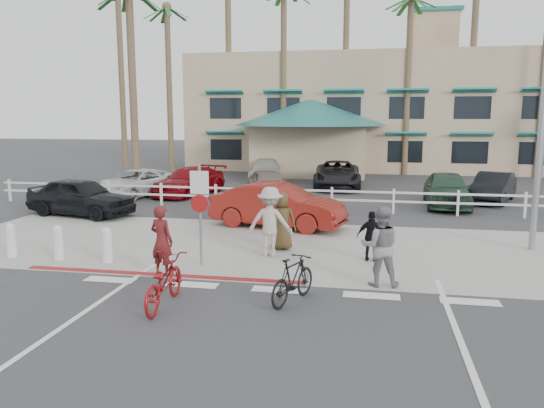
% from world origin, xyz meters
% --- Properties ---
extents(ground, '(140.00, 140.00, 0.00)m').
position_xyz_m(ground, '(0.00, 0.00, 0.00)').
color(ground, '#333335').
extents(bike_path, '(12.00, 16.00, 0.01)m').
position_xyz_m(bike_path, '(0.00, -2.00, 0.00)').
color(bike_path, '#333335').
rests_on(bike_path, ground).
extents(sidewalk_plaza, '(22.00, 7.00, 0.01)m').
position_xyz_m(sidewalk_plaza, '(0.00, 4.50, 0.01)').
color(sidewalk_plaza, gray).
rests_on(sidewalk_plaza, ground).
extents(cross_street, '(40.00, 5.00, 0.01)m').
position_xyz_m(cross_street, '(0.00, 8.50, 0.00)').
color(cross_street, '#333335').
rests_on(cross_street, ground).
extents(parking_lot, '(50.00, 16.00, 0.01)m').
position_xyz_m(parking_lot, '(0.00, 18.00, 0.00)').
color(parking_lot, '#333335').
rests_on(parking_lot, ground).
extents(curb_red, '(7.00, 0.25, 0.02)m').
position_xyz_m(curb_red, '(-3.00, 1.20, 0.01)').
color(curb_red, maroon).
rests_on(curb_red, ground).
extents(rail_fence, '(29.40, 0.16, 1.00)m').
position_xyz_m(rail_fence, '(0.50, 10.50, 0.50)').
color(rail_fence, silver).
rests_on(rail_fence, ground).
extents(building, '(28.00, 16.00, 11.30)m').
position_xyz_m(building, '(2.00, 31.00, 5.65)').
color(building, tan).
rests_on(building, ground).
extents(sign_post, '(0.50, 0.10, 2.90)m').
position_xyz_m(sign_post, '(-2.30, 2.20, 1.45)').
color(sign_post, gray).
rests_on(sign_post, ground).
extents(bollard_0, '(0.26, 0.26, 0.95)m').
position_xyz_m(bollard_0, '(-4.80, 2.00, 0.47)').
color(bollard_0, silver).
rests_on(bollard_0, ground).
extents(bollard_1, '(0.26, 0.26, 0.95)m').
position_xyz_m(bollard_1, '(-6.20, 2.00, 0.47)').
color(bollard_1, silver).
rests_on(bollard_1, ground).
extents(bollard_2, '(0.26, 0.26, 0.95)m').
position_xyz_m(bollard_2, '(-7.60, 2.00, 0.47)').
color(bollard_2, silver).
rests_on(bollard_2, ground).
extents(palm_0, '(4.00, 4.00, 15.00)m').
position_xyz_m(palm_0, '(-16.00, 26.00, 7.50)').
color(palm_0, '#205425').
rests_on(palm_0, ground).
extents(palm_1, '(4.00, 4.00, 13.00)m').
position_xyz_m(palm_1, '(-12.00, 25.00, 6.50)').
color(palm_1, '#205425').
rests_on(palm_1, ground).
extents(palm_2, '(4.00, 4.00, 16.00)m').
position_xyz_m(palm_2, '(-8.00, 26.00, 8.00)').
color(palm_2, '#205425').
rests_on(palm_2, ground).
extents(palm_3, '(4.00, 4.00, 14.00)m').
position_xyz_m(palm_3, '(-4.00, 25.00, 7.00)').
color(palm_3, '#205425').
rests_on(palm_3, ground).
extents(palm_4, '(4.00, 4.00, 15.00)m').
position_xyz_m(palm_4, '(0.00, 26.00, 7.50)').
color(palm_4, '#205425').
rests_on(palm_4, ground).
extents(palm_5, '(4.00, 4.00, 13.00)m').
position_xyz_m(palm_5, '(4.00, 25.00, 6.50)').
color(palm_5, '#205425').
rests_on(palm_5, ground).
extents(palm_6, '(4.00, 4.00, 17.00)m').
position_xyz_m(palm_6, '(8.00, 26.00, 8.50)').
color(palm_6, '#205425').
rests_on(palm_6, ground).
extents(palm_10, '(4.00, 4.00, 12.00)m').
position_xyz_m(palm_10, '(-10.00, 15.00, 6.00)').
color(palm_10, '#205425').
rests_on(palm_10, ground).
extents(bike_red, '(0.73, 1.95, 1.01)m').
position_xyz_m(bike_red, '(-2.11, -0.78, 0.51)').
color(bike_red, maroon).
rests_on(bike_red, ground).
extents(rider_red, '(0.72, 0.59, 1.72)m').
position_xyz_m(rider_red, '(-2.94, 1.20, 0.86)').
color(rider_red, '#591717').
rests_on(rider_red, ground).
extents(bike_black, '(1.04, 1.68, 0.98)m').
position_xyz_m(bike_black, '(0.41, -0.07, 0.49)').
color(bike_black, black).
rests_on(bike_black, ground).
extents(rider_black, '(0.93, 0.74, 1.83)m').
position_xyz_m(rider_black, '(2.17, 1.38, 0.91)').
color(rider_black, gray).
rests_on(rider_black, ground).
extents(pedestrian_a, '(1.28, 0.80, 1.91)m').
position_xyz_m(pedestrian_a, '(-0.73, 3.42, 0.96)').
color(pedestrian_a, '#ADA899').
rests_on(pedestrian_a, ground).
extents(pedestrian_child, '(0.80, 0.37, 1.34)m').
position_xyz_m(pedestrian_child, '(1.98, 3.41, 0.67)').
color(pedestrian_child, black).
rests_on(pedestrian_child, ground).
extents(pedestrian_b, '(0.85, 0.58, 1.68)m').
position_xyz_m(pedestrian_b, '(-0.55, 4.19, 0.84)').
color(pedestrian_b, '#45341C').
rests_on(pedestrian_b, ground).
extents(car_white_sedan, '(4.85, 2.56, 1.52)m').
position_xyz_m(car_white_sedan, '(-1.20, 7.23, 0.76)').
color(car_white_sedan, maroon).
rests_on(car_white_sedan, ground).
extents(car_red_compact, '(4.58, 2.59, 1.47)m').
position_xyz_m(car_red_compact, '(-9.02, 7.97, 0.74)').
color(car_red_compact, black).
rests_on(car_red_compact, ground).
extents(lot_car_0, '(3.42, 5.01, 1.27)m').
position_xyz_m(lot_car_0, '(-9.07, 13.00, 0.64)').
color(lot_car_0, silver).
rests_on(lot_car_0, ground).
extents(lot_car_1, '(2.93, 4.89, 1.33)m').
position_xyz_m(lot_car_1, '(-6.75, 13.89, 0.66)').
color(lot_car_1, maroon).
rests_on(lot_car_1, ground).
extents(lot_car_2, '(2.94, 4.24, 1.34)m').
position_xyz_m(lot_car_2, '(-2.78, 13.55, 0.67)').
color(lot_car_2, '#72655B').
rests_on(lot_car_2, ground).
extents(lot_car_3, '(2.76, 4.20, 1.31)m').
position_xyz_m(lot_car_3, '(7.25, 14.37, 0.65)').
color(lot_car_3, black).
rests_on(lot_car_3, ground).
extents(lot_car_4, '(2.37, 4.60, 1.28)m').
position_xyz_m(lot_car_4, '(-4.23, 20.11, 0.64)').
color(lot_car_4, beige).
rests_on(lot_car_4, ground).
extents(lot_car_5, '(2.67, 5.27, 1.43)m').
position_xyz_m(lot_car_5, '(0.13, 17.72, 0.71)').
color(lot_car_5, black).
rests_on(lot_car_5, ground).
extents(lot_car_6, '(1.88, 4.41, 1.48)m').
position_xyz_m(lot_car_6, '(5.06, 12.70, 0.74)').
color(lot_car_6, '#2A4936').
rests_on(lot_car_6, ground).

